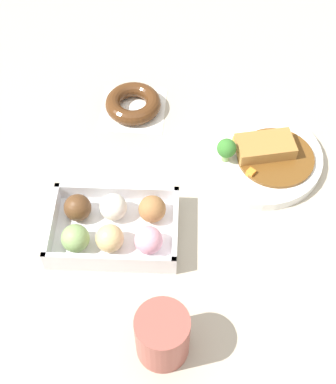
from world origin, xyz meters
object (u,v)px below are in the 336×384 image
curry_plate (259,155)px  coffee_mug (162,336)px  chocolate_ring_donut (133,104)px  donut_box (113,226)px

curry_plate → coffee_mug: size_ratio=2.56×
curry_plate → chocolate_ring_donut: curry_plate is taller
curry_plate → donut_box: bearing=-145.4°
chocolate_ring_donut → donut_box: bearing=-91.8°
chocolate_ring_donut → coffee_mug: 0.48m
curry_plate → donut_box: 0.30m
donut_box → curry_plate: bearing=34.6°
donut_box → coffee_mug: (0.09, -0.19, 0.02)m
curry_plate → chocolate_ring_donut: 0.26m
coffee_mug → curry_plate: bearing=66.2°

